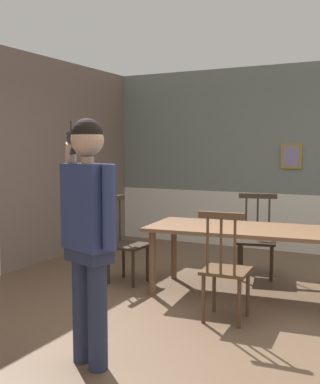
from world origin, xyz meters
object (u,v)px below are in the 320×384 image
chair_at_table_head (256,238)px  person_figure (89,224)px  dining_table (244,235)px  chair_by_doorway (225,269)px  chair_opposite_corner (125,242)px

chair_at_table_head → person_figure: bearing=70.2°
dining_table → chair_at_table_head: chair_at_table_head is taller
chair_at_table_head → person_figure: (-0.40, -2.97, 0.57)m
chair_by_doorway → person_figure: size_ratio=0.57×
dining_table → chair_by_doorway: (0.08, -0.84, -0.17)m
chair_at_table_head → chair_opposite_corner: size_ratio=0.99×
dining_table → chair_opposite_corner: 1.42m
chair_at_table_head → chair_by_doorway: bearing=83.8°
chair_at_table_head → person_figure: size_ratio=0.56×
chair_at_table_head → chair_opposite_corner: bearing=24.6°
dining_table → person_figure: size_ratio=1.18×
chair_by_doorway → chair_at_table_head: bearing=92.5°
chair_at_table_head → chair_opposite_corner: (-1.31, -0.98, -0.00)m
chair_at_table_head → person_figure: person_figure is taller
chair_by_doorway → person_figure: person_figure is taller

